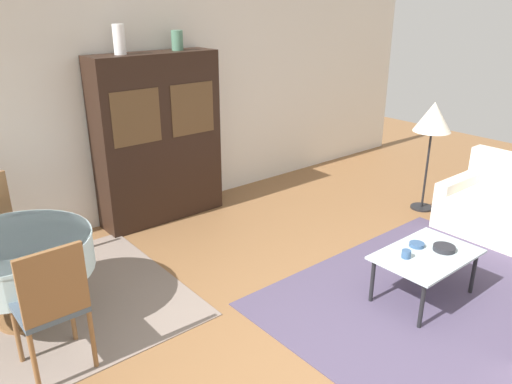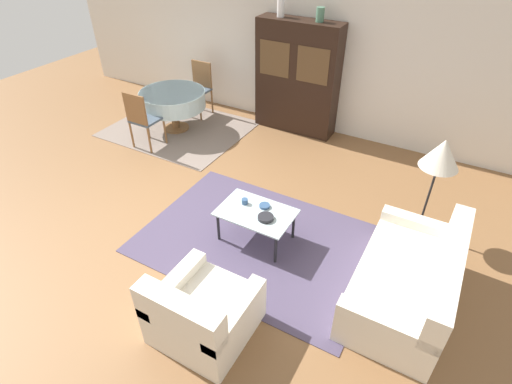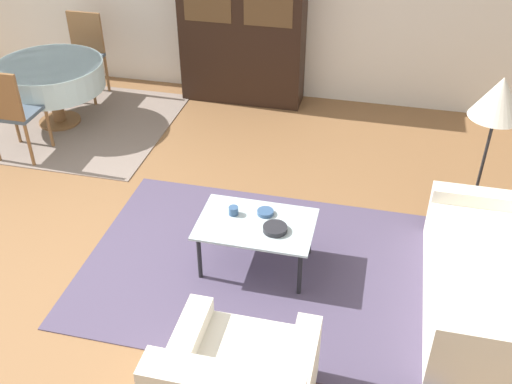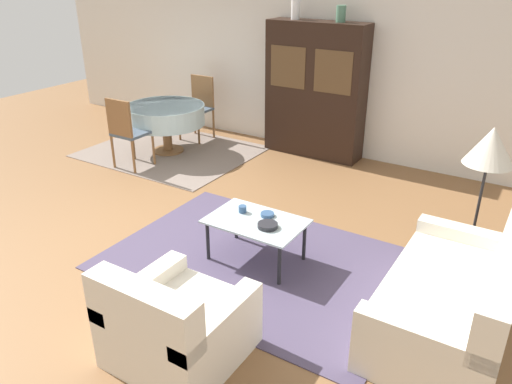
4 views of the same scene
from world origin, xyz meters
name	(u,v)px [view 2 (image 2 of 4)]	position (x,y,z in m)	size (l,w,h in m)	color
ground_plane	(167,221)	(0.00, 0.00, 0.00)	(14.00, 14.00, 0.00)	brown
wall_back	(287,51)	(0.00, 3.63, 1.35)	(10.00, 0.06, 2.70)	silver
area_rug	(258,241)	(1.28, 0.27, 0.01)	(2.93, 2.08, 0.01)	#4C425B
dining_rug	(179,129)	(-1.57, 2.25, 0.01)	(2.49, 2.05, 0.01)	gray
couch	(409,282)	(3.12, 0.23, 0.30)	(0.93, 1.72, 0.85)	silver
armchair	(202,314)	(1.45, -1.17, 0.30)	(0.89, 0.89, 0.82)	silver
coffee_table	(256,215)	(1.23, 0.30, 0.40)	(0.93, 0.62, 0.44)	black
display_cabinet	(297,78)	(0.34, 3.37, 0.99)	(1.49, 0.43, 1.97)	black
dining_table	(173,100)	(-1.61, 2.23, 0.60)	(1.20, 1.20, 0.74)	brown
dining_chair_near	(142,117)	(-1.61, 1.41, 0.59)	(0.44, 0.44, 1.02)	brown
dining_chair_far	(199,85)	(-1.61, 3.05, 0.59)	(0.44, 0.44, 1.02)	brown
floor_lamp	(441,156)	(3.03, 1.47, 1.16)	(0.45, 0.45, 1.38)	black
cup	(245,201)	(1.03, 0.37, 0.48)	(0.08, 0.08, 0.07)	#33517A
bowl	(266,218)	(1.40, 0.24, 0.47)	(0.19, 0.19, 0.04)	#232328
bowl_small	(265,206)	(1.28, 0.43, 0.46)	(0.13, 0.13, 0.03)	#33517A
vase_tall	(281,7)	(-0.03, 3.37, 2.13)	(0.13, 0.13, 0.31)	white
vase_short	(320,15)	(0.67, 3.37, 2.08)	(0.13, 0.13, 0.22)	#4C7A60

